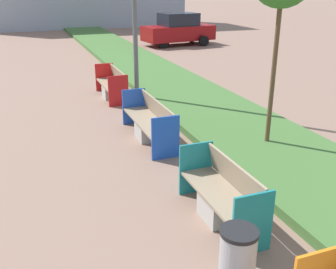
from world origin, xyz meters
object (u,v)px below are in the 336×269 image
Objects in this scene: bench_teal_frame at (222,198)px; bench_blue_frame at (150,124)px; litter_bin at (237,264)px; bench_red_frame at (112,87)px; parked_car_distant at (178,30)px.

bench_teal_frame is 3.66m from bench_blue_frame.
bench_red_frame is at bearing 86.01° from litter_bin.
parked_car_distant is at bearing 57.52° from bench_red_frame.
bench_teal_frame is 2.03× the size of litter_bin.
bench_blue_frame is 15.23m from parked_car_distant.
bench_teal_frame and bench_blue_frame have the same top height.
bench_red_frame is at bearing 89.99° from bench_teal_frame.
parked_car_distant is (6.33, 13.84, 0.54)m from bench_blue_frame.
litter_bin is at bearing -97.00° from bench_blue_frame.
litter_bin is 20.29m from parked_car_distant.
litter_bin is at bearing -117.22° from parked_car_distant.
bench_teal_frame reaches higher than litter_bin.
litter_bin is (-0.63, -9.09, 0.10)m from bench_red_frame.
bench_blue_frame is 3.89m from bench_red_frame.
bench_teal_frame is at bearing -90.10° from bench_blue_frame.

